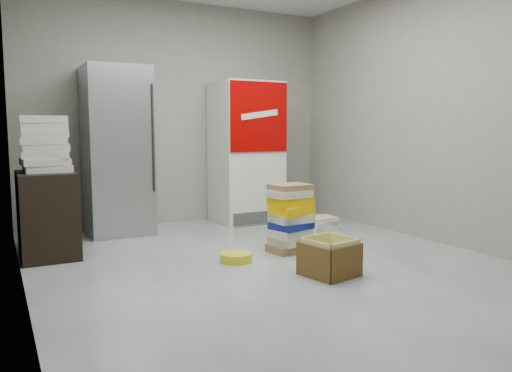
{
  "coord_description": "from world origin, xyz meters",
  "views": [
    {
      "loc": [
        -2.16,
        -3.65,
        1.19
      ],
      "look_at": [
        0.14,
        0.7,
        0.64
      ],
      "focal_mm": 35.0,
      "sensor_mm": 36.0,
      "label": 1
    }
  ],
  "objects_px": {
    "phonebook_stack_main": "(290,218)",
    "wood_shelf": "(47,214)",
    "steel_fridge": "(117,151)",
    "coke_cooler": "(246,152)",
    "cardboard_box": "(329,260)"
  },
  "relations": [
    {
      "from": "steel_fridge",
      "to": "cardboard_box",
      "type": "distance_m",
      "value": 2.89
    },
    {
      "from": "coke_cooler",
      "to": "phonebook_stack_main",
      "type": "xyz_separation_m",
      "value": [
        -0.37,
        -1.69,
        -0.57
      ]
    },
    {
      "from": "coke_cooler",
      "to": "wood_shelf",
      "type": "relative_size",
      "value": 2.25
    },
    {
      "from": "steel_fridge",
      "to": "wood_shelf",
      "type": "distance_m",
      "value": 1.23
    },
    {
      "from": "coke_cooler",
      "to": "wood_shelf",
      "type": "xyz_separation_m",
      "value": [
        -2.48,
        -0.72,
        -0.5
      ]
    },
    {
      "from": "wood_shelf",
      "to": "phonebook_stack_main",
      "type": "relative_size",
      "value": 1.2
    },
    {
      "from": "coke_cooler",
      "to": "wood_shelf",
      "type": "bearing_deg",
      "value": -163.72
    },
    {
      "from": "steel_fridge",
      "to": "coke_cooler",
      "type": "height_order",
      "value": "steel_fridge"
    },
    {
      "from": "coke_cooler",
      "to": "cardboard_box",
      "type": "distance_m",
      "value": 2.69
    },
    {
      "from": "phonebook_stack_main",
      "to": "wood_shelf",
      "type": "bearing_deg",
      "value": 145.23
    },
    {
      "from": "steel_fridge",
      "to": "coke_cooler",
      "type": "relative_size",
      "value": 1.06
    },
    {
      "from": "phonebook_stack_main",
      "to": "steel_fridge",
      "type": "bearing_deg",
      "value": 116.87
    },
    {
      "from": "phonebook_stack_main",
      "to": "cardboard_box",
      "type": "xyz_separation_m",
      "value": [
        -0.13,
        -0.83,
        -0.21
      ]
    },
    {
      "from": "steel_fridge",
      "to": "phonebook_stack_main",
      "type": "height_order",
      "value": "steel_fridge"
    },
    {
      "from": "steel_fridge",
      "to": "cardboard_box",
      "type": "xyz_separation_m",
      "value": [
        1.14,
        -2.53,
        -0.82
      ]
    }
  ]
}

